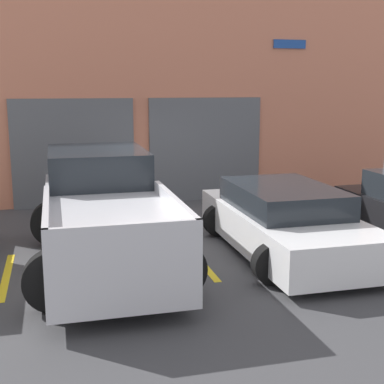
# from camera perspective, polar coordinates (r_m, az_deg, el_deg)

# --- Properties ---
(ground_plane) EXTENTS (28.00, 28.00, 0.00)m
(ground_plane) POSITION_cam_1_polar(r_m,az_deg,el_deg) (10.99, -1.75, -4.30)
(ground_plane) COLOR #3D3D3F
(shophouse_building) EXTENTS (13.62, 0.68, 5.37)m
(shophouse_building) POSITION_cam_1_polar(r_m,az_deg,el_deg) (13.82, -4.91, 10.01)
(shophouse_building) COLOR #D17A5B
(shophouse_building) RESTS_ON ground
(pickup_truck) EXTENTS (2.50, 5.01, 1.81)m
(pickup_truck) POSITION_cam_1_polar(r_m,az_deg,el_deg) (9.03, -9.37, -2.29)
(pickup_truck) COLOR silver
(pickup_truck) RESTS_ON ground
(sedan_white) EXTENTS (2.24, 4.37, 1.21)m
(sedan_white) POSITION_cam_1_polar(r_m,az_deg,el_deg) (9.67, 9.84, -3.10)
(sedan_white) COLOR white
(sedan_white) RESTS_ON ground
(parking_stripe_left) EXTENTS (0.12, 2.20, 0.01)m
(parking_stripe_left) POSITION_cam_1_polar(r_m,az_deg,el_deg) (9.03, -19.19, -8.44)
(parking_stripe_left) COLOR gold
(parking_stripe_left) RESTS_ON ground
(parking_stripe_centre) EXTENTS (0.12, 2.20, 0.01)m
(parking_stripe_centre) POSITION_cam_1_polar(r_m,az_deg,el_deg) (9.29, 0.78, -7.24)
(parking_stripe_centre) COLOR gold
(parking_stripe_centre) RESTS_ON ground
(parking_stripe_right) EXTENTS (0.12, 2.20, 0.01)m
(parking_stripe_right) POSITION_cam_1_polar(r_m,az_deg,el_deg) (10.53, 17.69, -5.52)
(parking_stripe_right) COLOR gold
(parking_stripe_right) RESTS_ON ground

